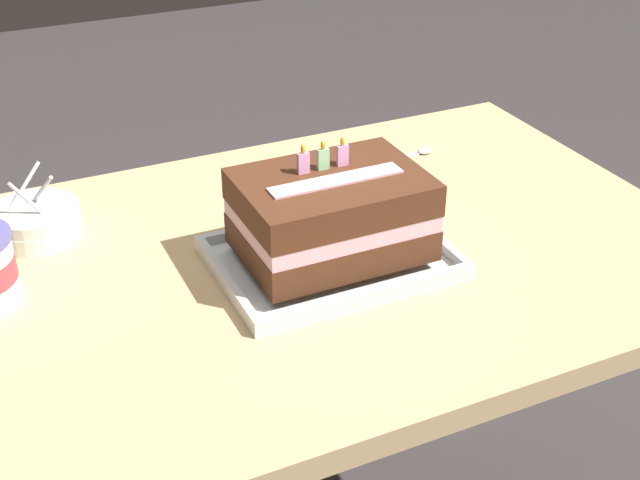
{
  "coord_description": "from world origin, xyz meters",
  "views": [
    {
      "loc": [
        -0.45,
        -1.0,
        1.43
      ],
      "look_at": [
        0.01,
        -0.02,
        0.8
      ],
      "focal_mm": 48.68,
      "sensor_mm": 36.0,
      "label": 1
    }
  ],
  "objects_px": {
    "birthday_cake": "(331,214)",
    "bowl_stack": "(36,222)",
    "foil_tray": "(331,260)",
    "serving_spoon_near_tray": "(412,154)"
  },
  "relations": [
    {
      "from": "birthday_cake",
      "to": "foil_tray",
      "type": "bearing_deg",
      "value": -90.0
    },
    {
      "from": "birthday_cake",
      "to": "bowl_stack",
      "type": "xyz_separation_m",
      "value": [
        -0.37,
        0.27,
        -0.06
      ]
    },
    {
      "from": "foil_tray",
      "to": "serving_spoon_near_tray",
      "type": "bearing_deg",
      "value": 42.8
    },
    {
      "from": "birthday_cake",
      "to": "serving_spoon_near_tray",
      "type": "bearing_deg",
      "value": 42.8
    },
    {
      "from": "bowl_stack",
      "to": "birthday_cake",
      "type": "bearing_deg",
      "value": -35.61
    },
    {
      "from": "bowl_stack",
      "to": "serving_spoon_near_tray",
      "type": "xyz_separation_m",
      "value": [
        0.66,
        0.01,
        -0.02
      ]
    },
    {
      "from": "foil_tray",
      "to": "serving_spoon_near_tray",
      "type": "distance_m",
      "value": 0.4
    },
    {
      "from": "serving_spoon_near_tray",
      "to": "bowl_stack",
      "type": "bearing_deg",
      "value": -179.44
    },
    {
      "from": "bowl_stack",
      "to": "foil_tray",
      "type": "bearing_deg",
      "value": -35.61
    },
    {
      "from": "bowl_stack",
      "to": "serving_spoon_near_tray",
      "type": "relative_size",
      "value": 0.93
    }
  ]
}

